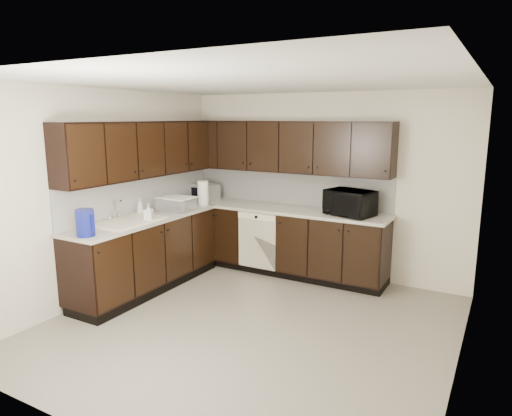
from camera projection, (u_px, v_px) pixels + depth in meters
The scene contains 20 objects.
floor at pixel (250, 326), 4.83m from camera, with size 4.00×4.00×0.00m, color gray.
ceiling at pixel (249, 82), 4.34m from camera, with size 4.00×4.00×0.00m, color white.
wall_back at pixel (322, 185), 6.30m from camera, with size 4.00×0.02×2.50m, color beige.
wall_left at pixel (107, 194), 5.54m from camera, with size 0.02×4.00×2.50m, color beige.
wall_right at pixel (467, 235), 3.63m from camera, with size 0.02×4.00×2.50m, color beige.
wall_front at pixel (92, 266), 2.87m from camera, with size 4.00×0.02×2.50m, color beige.
lower_cabinets at pixel (227, 249), 6.18m from camera, with size 3.00×2.80×0.90m.
countertop at pixel (226, 213), 6.08m from camera, with size 3.03×2.83×0.04m.
backsplash at pixel (221, 190), 6.31m from camera, with size 3.00×2.80×0.48m.
upper_cabinets at pixel (223, 148), 6.04m from camera, with size 3.00×2.80×0.70m.
dishwasher at pixel (257, 238), 6.26m from camera, with size 0.58×0.04×0.78m.
sink at pixel (128, 227), 5.45m from camera, with size 0.54×0.82×0.42m.
microwave at pixel (350, 203), 5.79m from camera, with size 0.59×0.40×0.33m, color black.
soap_bottle_a at pixel (149, 212), 5.47m from camera, with size 0.10×0.10×0.22m, color gray.
soap_bottle_b at pixel (140, 206), 5.88m from camera, with size 0.08×0.08×0.21m, color gray.
toaster_oven at pixel (206, 192), 6.91m from camera, with size 0.38×0.28×0.24m, color silver.
storage_bin at pixel (177, 204), 6.13m from camera, with size 0.44×0.33×0.17m, color silver.
blue_pitcher at pixel (85, 223), 4.78m from camera, with size 0.19×0.19×0.29m, color #101A96.
teal_tumbler at pixel (205, 199), 6.51m from camera, with size 0.08×0.08×0.18m, color #0D8093.
paper_towel_roll at pixel (203, 193), 6.51m from camera, with size 0.15×0.15×0.34m, color white.
Camera 1 is at (2.24, -3.89, 2.17)m, focal length 32.00 mm.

